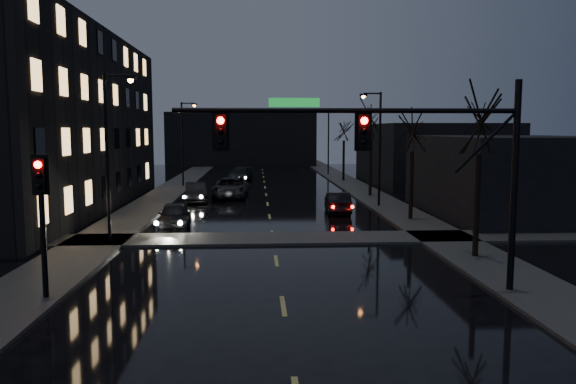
{
  "coord_description": "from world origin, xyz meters",
  "views": [
    {
      "loc": [
        -0.8,
        -8.75,
        5.39
      ],
      "look_at": [
        0.32,
        11.01,
        3.2
      ],
      "focal_mm": 35.0,
      "sensor_mm": 36.0,
      "label": 1
    }
  ],
  "objects": [
    {
      "name": "sidewalk_left",
      "position": [
        -8.5,
        35.0,
        0.06
      ],
      "size": [
        3.0,
        140.0,
        0.12
      ],
      "primitive_type": "cube",
      "color": "#2D2D2B",
      "rests_on": "ground"
    },
    {
      "name": "sidewalk_right",
      "position": [
        8.5,
        35.0,
        0.06
      ],
      "size": [
        3.0,
        140.0,
        0.12
      ],
      "primitive_type": "cube",
      "color": "#2D2D2B",
      "rests_on": "ground"
    },
    {
      "name": "sidewalk_cross",
      "position": [
        0.0,
        18.5,
        0.06
      ],
      "size": [
        40.0,
        3.0,
        0.12
      ],
      "primitive_type": "cube",
      "color": "#2D2D2B",
      "rests_on": "ground"
    },
    {
      "name": "apartment_block",
      "position": [
        -16.5,
        30.0,
        6.0
      ],
      "size": [
        12.0,
        30.0,
        12.0
      ],
      "primitive_type": "cube",
      "color": "black",
      "rests_on": "ground"
    },
    {
      "name": "commercial_right_near",
      "position": [
        15.5,
        26.0,
        2.5
      ],
      "size": [
        10.0,
        14.0,
        5.0
      ],
      "primitive_type": "cube",
      "color": "black",
      "rests_on": "ground"
    },
    {
      "name": "commercial_right_far",
      "position": [
        17.0,
        48.0,
        3.0
      ],
      "size": [
        12.0,
        18.0,
        6.0
      ],
      "primitive_type": "cube",
      "color": "black",
      "rests_on": "ground"
    },
    {
      "name": "far_block",
      "position": [
        -3.0,
        78.0,
        4.0
      ],
      "size": [
        22.0,
        10.0,
        8.0
      ],
      "primitive_type": "cube",
      "color": "black",
      "rests_on": "ground"
    },
    {
      "name": "signal_mast",
      "position": [
        3.85,
        9.0,
        4.87
      ],
      "size": [
        11.11,
        0.41,
        7.0
      ],
      "color": "black",
      "rests_on": "ground"
    },
    {
      "name": "signal_pole_left",
      "position": [
        -7.5,
        8.99,
        3.01
      ],
      "size": [
        0.35,
        0.41,
        4.53
      ],
      "color": "black",
      "rests_on": "ground"
    },
    {
      "name": "tree_near",
      "position": [
        8.4,
        14.0,
        6.22
      ],
      "size": [
        3.52,
        3.52,
        8.08
      ],
      "color": "black",
      "rests_on": "ground"
    },
    {
      "name": "tree_mid_a",
      "position": [
        8.4,
        24.0,
        5.83
      ],
      "size": [
        3.3,
        3.3,
        7.58
      ],
      "color": "black",
      "rests_on": "ground"
    },
    {
      "name": "tree_mid_b",
      "position": [
        8.4,
        36.0,
        6.61
      ],
      "size": [
        3.74,
        3.74,
        8.59
      ],
      "color": "black",
      "rests_on": "ground"
    },
    {
      "name": "tree_far",
      "position": [
        8.4,
        50.0,
        6.06
      ],
      "size": [
        3.43,
        3.43,
        7.88
      ],
      "color": "black",
      "rests_on": "ground"
    },
    {
      "name": "streetlight_l_near",
      "position": [
        -7.58,
        18.0,
        4.77
      ],
      "size": [
        1.53,
        0.28,
        8.0
      ],
      "color": "black",
      "rests_on": "ground"
    },
    {
      "name": "streetlight_l_far",
      "position": [
        -7.58,
        45.0,
        4.77
      ],
      "size": [
        1.53,
        0.28,
        8.0
      ],
      "color": "black",
      "rests_on": "ground"
    },
    {
      "name": "streetlight_r_mid",
      "position": [
        7.58,
        30.0,
        4.77
      ],
      "size": [
        1.53,
        0.28,
        8.0
      ],
      "color": "black",
      "rests_on": "ground"
    },
    {
      "name": "streetlight_r_far",
      "position": [
        7.58,
        58.0,
        4.77
      ],
      "size": [
        1.53,
        0.28,
        8.0
      ],
      "color": "black",
      "rests_on": "ground"
    },
    {
      "name": "oncoming_car_a",
      "position": [
        -5.32,
        22.07,
        0.71
      ],
      "size": [
        2.06,
        4.31,
        1.42
      ],
      "primitive_type": "imported",
      "rotation": [
        0.0,
        0.0,
        0.09
      ],
      "color": "black",
      "rests_on": "ground"
    },
    {
      "name": "oncoming_car_b",
      "position": [
        -5.36,
        33.46,
        0.73
      ],
      "size": [
        2.11,
        4.62,
        1.47
      ],
      "primitive_type": "imported",
      "rotation": [
        0.0,
        0.0,
        0.13
      ],
      "color": "black",
      "rests_on": "ground"
    },
    {
      "name": "oncoming_car_c",
      "position": [
        -2.89,
        35.93,
        0.8
      ],
      "size": [
        2.75,
        5.79,
        1.6
      ],
      "primitive_type": "imported",
      "rotation": [
        0.0,
        0.0,
        -0.02
      ],
      "color": "black",
      "rests_on": "ground"
    },
    {
      "name": "oncoming_car_d",
      "position": [
        -2.52,
        49.6,
        0.74
      ],
      "size": [
        2.77,
        5.37,
        1.49
      ],
      "primitive_type": "imported",
      "rotation": [
        0.0,
        0.0,
        -0.14
      ],
      "color": "black",
      "rests_on": "ground"
    },
    {
      "name": "lead_car",
      "position": [
        4.48,
        27.25,
        0.69
      ],
      "size": [
        1.66,
        4.24,
        1.37
      ],
      "primitive_type": "imported",
      "rotation": [
        0.0,
        0.0,
        3.09
      ],
      "color": "black",
      "rests_on": "ground"
    }
  ]
}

